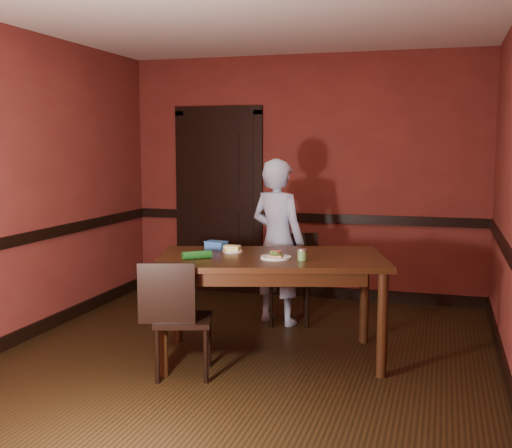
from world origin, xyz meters
The scene contains 21 objects.
floor centered at (0.00, 0.00, 0.00)m, with size 4.00×4.50×0.01m, color black.
ceiling centered at (0.00, 0.00, 2.70)m, with size 4.00×4.50×0.01m, color silver.
wall_back centered at (0.00, 2.25, 1.35)m, with size 4.00×0.02×2.70m, color maroon.
wall_front centered at (0.00, -2.25, 1.35)m, with size 4.00×0.02×2.70m, color maroon.
wall_left centered at (-2.00, 0.00, 1.35)m, with size 0.02×4.50×2.70m, color maroon.
dado_back centered at (0.00, 2.23, 0.90)m, with size 4.00×0.03×0.10m, color black.
dado_left centered at (-1.99, 0.00, 0.90)m, with size 0.03×4.50×0.10m, color black.
dado_right centered at (1.99, 0.00, 0.90)m, with size 0.03×4.50×0.10m, color black.
baseboard_back centered at (0.00, 2.23, 0.06)m, with size 4.00×0.03×0.12m, color black.
baseboard_left centered at (-1.99, 0.00, 0.06)m, with size 0.03×4.50×0.12m, color black.
baseboard_right centered at (1.99, 0.00, 0.06)m, with size 0.03×4.50×0.12m, color black.
door centered at (-1.00, 2.22, 1.09)m, with size 1.05×0.07×2.20m.
dining_table centered at (0.21, 0.07, 0.42)m, with size 1.78×1.00×0.83m, color black.
chair_far centered at (0.10, 1.13, 0.43)m, with size 0.40×0.40×0.85m, color black, non-canonical shape.
chair_near centered at (-0.32, -0.48, 0.44)m, with size 0.41×0.41×0.88m, color black, non-canonical shape.
person centered at (0.00, 1.10, 0.79)m, with size 0.58×0.38×1.58m, color #A7BCE4.
sandwich_plate centered at (0.27, -0.03, 0.85)m, with size 0.24×0.24×0.06m.
sauce_jar centered at (0.48, -0.05, 0.88)m, with size 0.07×0.07×0.09m.
cheese_saucer centered at (-0.15, 0.17, 0.86)m, with size 0.17×0.17×0.05m.
food_tub centered at (-0.31, 0.23, 0.87)m, with size 0.19×0.15×0.07m.
wrapped_veg centered at (-0.31, -0.22, 0.87)m, with size 0.06×0.06×0.23m, color #134614.
Camera 1 is at (1.51, -4.77, 1.71)m, focal length 45.00 mm.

